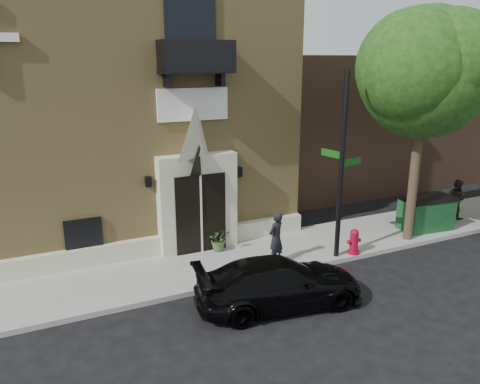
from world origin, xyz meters
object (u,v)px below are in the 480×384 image
object	(u,v)px
street_sign	(342,166)
pedestrian_near	(276,238)
pedestrian_far	(456,199)
dumpster	(426,213)
black_sedan	(279,283)
fire_hydrant	(354,241)

from	to	relation	value
street_sign	pedestrian_near	bearing A→B (deg)	158.60
street_sign	pedestrian_far	distance (m)	6.92
street_sign	dumpster	bearing A→B (deg)	-2.95
dumpster	pedestrian_near	bearing A→B (deg)	-172.31
black_sedan	pedestrian_near	bearing A→B (deg)	-19.10
pedestrian_near	pedestrian_far	bearing A→B (deg)	159.83
black_sedan	fire_hydrant	world-z (taller)	black_sedan
fire_hydrant	pedestrian_far	distance (m)	6.01
pedestrian_near	pedestrian_far	world-z (taller)	pedestrian_near
dumpster	pedestrian_far	size ratio (longest dim) A/B	1.27
black_sedan	pedestrian_far	xyz separation A→B (m)	(9.60, 2.79, 0.29)
fire_hydrant	dumpster	xyz separation A→B (m)	(3.87, 0.72, 0.21)
street_sign	fire_hydrant	size ratio (longest dim) A/B	6.93
black_sedan	street_sign	xyz separation A→B (m)	(3.12, 1.74, 2.46)
pedestrian_far	street_sign	bearing A→B (deg)	88.01
fire_hydrant	pedestrian_far	bearing A→B (deg)	11.12
street_sign	pedestrian_far	world-z (taller)	street_sign
black_sedan	dumpster	size ratio (longest dim) A/B	2.22
pedestrian_near	pedestrian_far	size ratio (longest dim) A/B	1.03
black_sedan	pedestrian_far	bearing A→B (deg)	-65.88
pedestrian_far	black_sedan	bearing A→B (deg)	95.03
black_sedan	pedestrian_far	world-z (taller)	pedestrian_far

